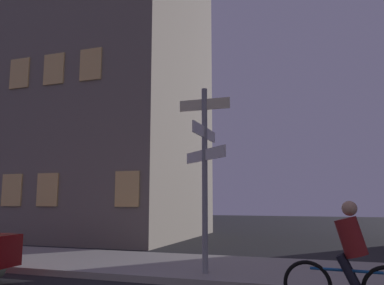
% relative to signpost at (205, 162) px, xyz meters
% --- Properties ---
extents(sidewalk_kerb, '(40.00, 3.34, 0.14)m').
position_rel_signpost_xyz_m(sidewalk_kerb, '(-1.28, 1.00, -2.36)').
color(sidewalk_kerb, '#9E9991').
rests_on(sidewalk_kerb, ground_plane).
extents(signpost, '(1.23, 1.58, 3.89)m').
position_rel_signpost_xyz_m(signpost, '(0.00, 0.00, 0.00)').
color(signpost, gray).
rests_on(signpost, sidewalk_kerb).
extents(cyclist, '(1.82, 0.37, 1.61)m').
position_rel_signpost_xyz_m(cyclist, '(2.69, -1.67, -1.68)').
color(cyclist, black).
rests_on(cyclist, ground_plane).
extents(building_left_block, '(8.10, 7.73, 21.22)m').
position_rel_signpost_xyz_m(building_left_block, '(-7.17, 7.79, 8.18)').
color(building_left_block, slate).
rests_on(building_left_block, ground_plane).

